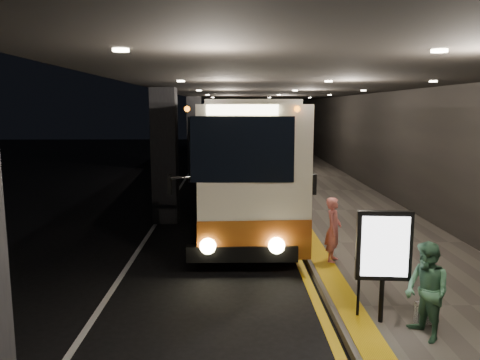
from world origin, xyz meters
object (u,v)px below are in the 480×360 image
object	(u,v)px
coach_main	(239,164)
bag_polka	(425,313)
passenger_boarding	(333,229)
coach_second	(234,144)
passenger_waiting_green	(427,291)
info_sign	(384,248)
stanchion_post	(358,288)

from	to	relation	value
coach_main	bag_polka	world-z (taller)	coach_main
coach_main	passenger_boarding	distance (m)	5.82
coach_main	coach_second	bearing A→B (deg)	87.93
passenger_waiting_green	coach_main	bearing A→B (deg)	-177.46
passenger_waiting_green	info_sign	distance (m)	0.93
passenger_boarding	bag_polka	size ratio (longest dim) A/B	4.05
coach_main	passenger_waiting_green	bearing A→B (deg)	-75.41
stanchion_post	coach_second	bearing A→B (deg)	96.07
coach_second	passenger_boarding	xyz separation A→B (m)	(2.27, -16.56, -0.74)
bag_polka	stanchion_post	world-z (taller)	stanchion_post
passenger_boarding	stanchion_post	world-z (taller)	passenger_boarding
passenger_waiting_green	stanchion_post	world-z (taller)	passenger_waiting_green
coach_second	passenger_boarding	size ratio (longest dim) A/B	7.26
bag_polka	coach_main	bearing A→B (deg)	109.36
passenger_waiting_green	info_sign	bearing A→B (deg)	-152.72
coach_second	passenger_waiting_green	bearing A→B (deg)	-85.69
coach_second	bag_polka	world-z (taller)	coach_second
coach_second	bag_polka	distance (m)	20.13
passenger_boarding	bag_polka	bearing A→B (deg)	-142.85
coach_second	stanchion_post	size ratio (longest dim) A/B	10.78
passenger_waiting_green	passenger_boarding	bearing A→B (deg)	175.13
passenger_waiting_green	stanchion_post	size ratio (longest dim) A/B	1.50
coach_second	bag_polka	bearing A→B (deg)	-84.90
coach_second	stanchion_post	world-z (taller)	coach_second
coach_main	bag_polka	xyz separation A→B (m)	(3.03, -8.61, -1.50)
coach_main	bag_polka	distance (m)	9.25
bag_polka	stanchion_post	xyz separation A→B (m)	(-1.05, 0.31, 0.33)
coach_second	passenger_boarding	bearing A→B (deg)	-86.06
bag_polka	stanchion_post	size ratio (longest dim) A/B	0.37
coach_main	coach_second	world-z (taller)	coach_main
bag_polka	info_sign	size ratio (longest dim) A/B	0.20
passenger_boarding	stanchion_post	distance (m)	2.99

